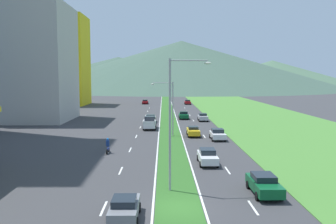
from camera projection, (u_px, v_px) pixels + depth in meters
name	position (u px, v px, depth m)	size (l,w,h in m)	color
ground_plane	(179.00, 208.00, 24.97)	(600.00, 600.00, 0.00)	#38383A
grass_median	(168.00, 115.00, 84.69)	(3.20, 240.00, 0.06)	#2D6023
grass_verge_right	(256.00, 115.00, 84.95)	(24.00, 240.00, 0.06)	#477F33
lane_dash_left_2	(104.00, 208.00, 24.88)	(0.16, 2.80, 0.01)	silver
lane_dash_left_3	(121.00, 171.00, 34.82)	(0.16, 2.80, 0.01)	silver
lane_dash_left_4	(130.00, 150.00, 44.76)	(0.16, 2.80, 0.01)	silver
lane_dash_left_5	(136.00, 136.00, 54.70)	(0.16, 2.80, 0.01)	silver
lane_dash_left_6	(140.00, 127.00, 64.64)	(0.16, 2.80, 0.01)	silver
lane_dash_left_7	(143.00, 120.00, 74.58)	(0.16, 2.80, 0.01)	silver
lane_dash_left_8	(146.00, 115.00, 84.52)	(0.16, 2.80, 0.01)	silver
lane_dash_left_9	(148.00, 111.00, 94.46)	(0.16, 2.80, 0.01)	silver
lane_dash_left_10	(149.00, 108.00, 104.40)	(0.16, 2.80, 0.01)	silver
lane_dash_right_2	(253.00, 208.00, 25.01)	(0.16, 2.80, 0.01)	silver
lane_dash_right_3	(228.00, 170.00, 34.95)	(0.16, 2.80, 0.01)	silver
lane_dash_right_4	(213.00, 150.00, 44.89)	(0.16, 2.80, 0.01)	silver
lane_dash_right_5	(204.00, 136.00, 54.83)	(0.16, 2.80, 0.01)	silver
lane_dash_right_6	(198.00, 127.00, 64.77)	(0.16, 2.80, 0.01)	silver
lane_dash_right_7	(193.00, 120.00, 74.71)	(0.16, 2.80, 0.01)	silver
lane_dash_right_8	(190.00, 115.00, 84.65)	(0.16, 2.80, 0.01)	silver
lane_dash_right_9	(187.00, 111.00, 94.59)	(0.16, 2.80, 0.01)	silver
lane_dash_right_10	(185.00, 108.00, 104.53)	(0.16, 2.80, 0.01)	silver
edge_line_median_left	(160.00, 115.00, 84.67)	(0.16, 240.00, 0.01)	silver
edge_line_median_right	(175.00, 115.00, 84.71)	(0.16, 240.00, 0.01)	silver
domed_building	(29.00, 50.00, 73.86)	(16.27, 16.27, 34.35)	#B7B2A8
midrise_colored	(63.00, 61.00, 114.86)	(14.53, 14.53, 27.76)	yellow
hill_far_left	(118.00, 72.00, 302.11)	(191.22, 191.22, 24.97)	#3D5647
hill_far_center	(181.00, 65.00, 276.75)	(235.75, 235.75, 35.70)	#3D5647
hill_far_right	(272.00, 74.00, 297.74)	(147.76, 147.76, 22.02)	#47664C
street_lamp_near	(174.00, 116.00, 28.13)	(3.25, 0.46, 10.30)	#99999E
street_lamp_mid	(170.00, 104.00, 54.88)	(3.38, 0.53, 8.15)	#99999E
car_0	(208.00, 156.00, 37.49)	(1.90, 4.52, 1.55)	silver
car_1	(193.00, 131.00, 55.09)	(1.88, 4.36, 1.44)	yellow
car_2	(151.00, 118.00, 71.63)	(2.04, 4.28, 1.51)	silver
car_3	(145.00, 102.00, 119.87)	(1.92, 4.66, 1.40)	maroon
car_4	(125.00, 208.00, 22.86)	(1.86, 4.04, 1.46)	slate
car_5	(184.00, 115.00, 77.53)	(2.02, 4.57, 1.58)	#0C5128
car_6	(203.00, 117.00, 73.84)	(1.89, 4.09, 1.53)	#B2B2B7
car_7	(264.00, 184.00, 27.84)	(1.99, 4.62, 1.50)	#0C5128
car_8	(218.00, 134.00, 51.89)	(2.00, 4.28, 1.54)	silver
car_9	(188.00, 102.00, 118.03)	(1.97, 4.24, 1.43)	maroon
pickup_truck_0	(150.00, 123.00, 62.87)	(2.18, 5.40, 2.00)	silver
motorcycle_rider	(108.00, 147.00, 42.74)	(0.36, 2.00, 1.80)	black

